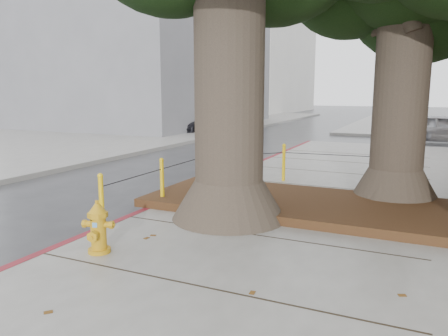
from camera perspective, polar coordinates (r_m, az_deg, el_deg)
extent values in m
plane|color=#28282B|center=(5.60, -8.25, -15.43)|extent=(140.00, 140.00, 0.00)
cube|color=slate|center=(22.13, -24.81, 3.07)|extent=(14.00, 60.00, 0.15)
cube|color=maroon|center=(8.57, -10.39, -5.86)|extent=(0.14, 26.00, 0.16)
cube|color=black|center=(8.61, 11.31, -4.75)|extent=(6.40, 2.60, 0.16)
cube|color=slate|center=(31.89, -9.66, 16.36)|extent=(12.00, 16.00, 12.00)
cube|color=silver|center=(53.29, 3.03, 15.49)|extent=(12.00, 18.00, 15.00)
cone|color=#4C3F33|center=(7.81, 0.66, -4.03)|extent=(2.04, 2.04, 0.70)
cylinder|color=#4C3F33|center=(7.58, 0.69, 11.04)|extent=(1.20, 1.20, 4.22)
cone|color=#4C3F33|center=(9.61, 21.37, -2.05)|extent=(1.77, 1.77, 0.70)
cylinder|color=#4C3F33|center=(9.42, 22.07, 8.84)|extent=(1.04, 1.04, 3.84)
cylinder|color=yellow|center=(7.39, -15.70, -4.42)|extent=(0.08, 0.08, 0.90)
sphere|color=yellow|center=(7.29, -15.86, -1.00)|extent=(0.09, 0.09, 0.09)
cylinder|color=yellow|center=(8.79, -8.09, -1.87)|extent=(0.08, 0.08, 0.90)
sphere|color=yellow|center=(8.71, -8.16, 1.03)|extent=(0.09, 0.09, 0.09)
cylinder|color=yellow|center=(10.32, -2.66, -0.01)|extent=(0.08, 0.08, 0.90)
sphere|color=yellow|center=(10.25, -2.69, 2.46)|extent=(0.09, 0.09, 0.09)
cylinder|color=yellow|center=(11.13, 7.81, 0.64)|extent=(0.08, 0.08, 0.90)
sphere|color=yellow|center=(11.07, 7.86, 2.94)|extent=(0.09, 0.09, 0.09)
cylinder|color=yellow|center=(10.90, 19.23, -0.02)|extent=(0.08, 0.08, 0.90)
sphere|color=yellow|center=(10.84, 19.37, 2.32)|extent=(0.09, 0.09, 0.09)
cylinder|color=black|center=(8.02, -11.63, -1.16)|extent=(0.02, 1.80, 0.02)
cylinder|color=black|center=(9.50, -5.18, 0.73)|extent=(0.02, 1.80, 0.02)
cylinder|color=black|center=(10.64, 2.78, 1.76)|extent=(1.51, 1.51, 0.02)
cylinder|color=black|center=(10.92, 13.52, 1.71)|extent=(2.20, 0.22, 0.02)
cylinder|color=gold|center=(6.51, -15.95, -10.29)|extent=(0.39, 0.39, 0.06)
cylinder|color=gold|center=(6.42, -16.06, -8.07)|extent=(0.27, 0.27, 0.49)
cylinder|color=gold|center=(6.35, -16.18, -5.88)|extent=(0.35, 0.35, 0.07)
cone|color=gold|center=(6.33, -16.22, -5.07)|extent=(0.33, 0.33, 0.14)
cylinder|color=gold|center=(6.30, -16.26, -4.29)|extent=(0.07, 0.07, 0.05)
cylinder|color=gold|center=(6.44, -17.15, -6.97)|extent=(0.16, 0.12, 0.09)
cylinder|color=gold|center=(6.34, -15.06, -7.15)|extent=(0.16, 0.12, 0.09)
cylinder|color=gold|center=(6.32, -16.51, -8.38)|extent=(0.16, 0.17, 0.13)
cube|color=#5999D8|center=(6.29, -16.54, -7.17)|extent=(0.07, 0.02, 0.07)
imported|color=#B0B0B5|center=(22.60, 26.84, 4.59)|extent=(4.09, 1.85, 1.36)
imported|color=black|center=(25.64, -3.68, 5.91)|extent=(1.92, 4.05, 1.14)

